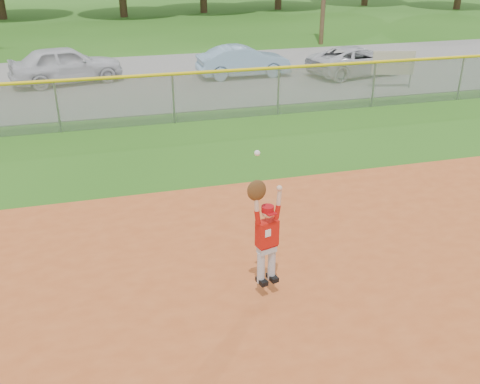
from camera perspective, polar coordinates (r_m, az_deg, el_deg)
The scene contains 8 objects.
ground at distance 7.90m, azimuth 4.99°, elevation -14.23°, with size 120.00×120.00×0.00m, color #2A5F15.
parking_strip at distance 22.37m, azimuth -9.47°, elevation 11.78°, with size 44.00×10.00×0.03m, color slate.
car_white_a at distance 22.26m, azimuth -18.06°, elevation 12.80°, with size 1.70×4.23×1.44m, color silver.
car_blue at distance 22.36m, azimuth 0.38°, elevation 13.77°, with size 1.31×3.76×1.24m, color #86AAC9.
car_white_b at distance 23.20m, azimuth 12.34°, elevation 13.53°, with size 1.93×4.19×1.16m, color silver.
sponsor_sign at distance 21.23m, azimuth 16.04°, elevation 12.99°, with size 1.54×0.42×1.40m.
outfield_fence at distance 16.38m, azimuth -7.14°, elevation 10.26°, with size 40.06×0.10×1.55m.
ballplayer at distance 7.89m, azimuth 2.74°, elevation -4.30°, with size 0.58×0.30×2.17m.
Camera 1 is at (-2.27, -5.70, 4.97)m, focal length 40.00 mm.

